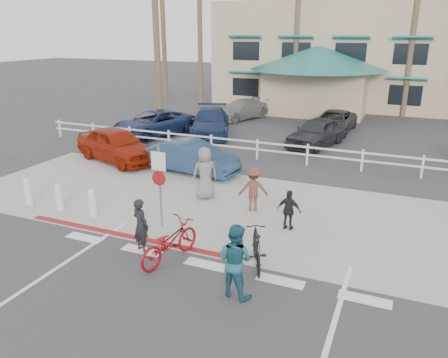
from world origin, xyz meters
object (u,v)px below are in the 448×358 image
at_px(sign_post, 160,183).
at_px(car_red_compact, 117,145).
at_px(bike_black, 257,248).
at_px(car_white_sedan, 192,157).
at_px(bike_red, 169,242).

bearing_deg(sign_post, car_red_compact, 135.86).
relative_size(bike_black, car_red_compact, 0.37).
bearing_deg(car_white_sedan, sign_post, -155.66).
bearing_deg(bike_black, sign_post, -42.40).
relative_size(bike_red, bike_black, 1.20).
height_order(bike_black, car_white_sedan, car_white_sedan).
bearing_deg(car_white_sedan, bike_red, -150.25).
height_order(bike_red, car_white_sedan, car_white_sedan).
xyz_separation_m(sign_post, car_white_sedan, (-1.63, 5.33, -0.77)).
distance_m(bike_black, car_white_sedan, 8.26).
bearing_deg(car_white_sedan, car_red_compact, 95.14).
height_order(bike_red, bike_black, bike_red).
distance_m(sign_post, bike_red, 2.36).
distance_m(sign_post, car_white_sedan, 5.63).
xyz_separation_m(sign_post, bike_black, (3.51, -1.14, -0.93)).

